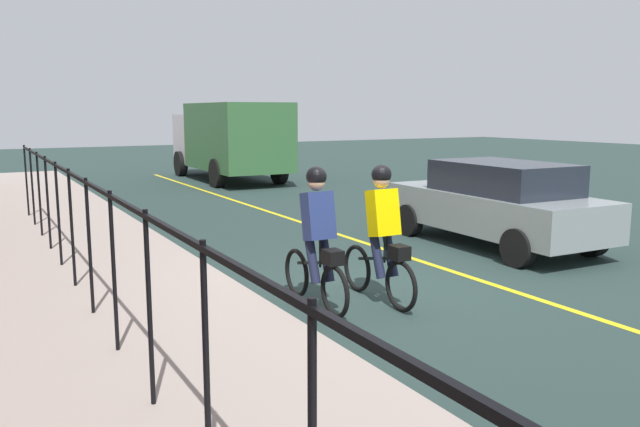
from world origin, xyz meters
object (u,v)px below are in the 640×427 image
object	(u,v)px
cyclist_follow	(318,239)
patrol_sedan	(497,202)
box_truck_background	(229,138)
cyclist_lead	(382,235)

from	to	relation	value
cyclist_follow	patrol_sedan	bearing A→B (deg)	-69.14
cyclist_follow	patrol_sedan	xyz separation A→B (m)	(1.73, -4.77, -0.09)
patrol_sedan	box_truck_background	distance (m)	13.16
cyclist_lead	patrol_sedan	distance (m)	4.36
box_truck_background	cyclist_lead	bearing A→B (deg)	167.17
cyclist_lead	box_truck_background	xyz separation A→B (m)	(15.06, -3.75, 0.64)
cyclist_follow	cyclist_lead	bearing A→B (deg)	-101.46
cyclist_lead	box_truck_background	size ratio (longest dim) A/B	0.27
cyclist_follow	patrol_sedan	distance (m)	5.08
cyclist_lead	cyclist_follow	size ratio (longest dim) A/B	1.00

